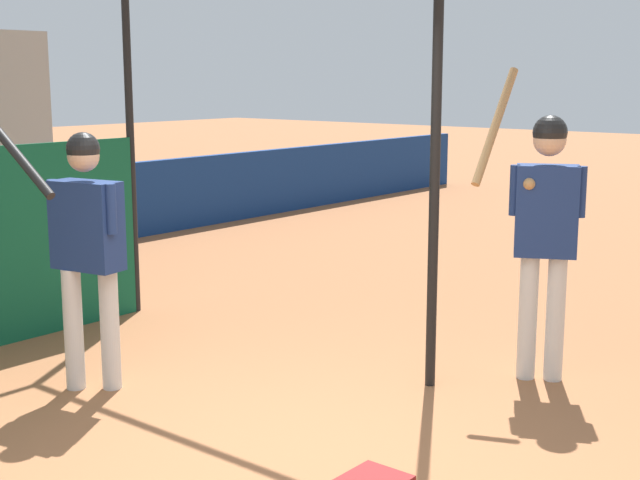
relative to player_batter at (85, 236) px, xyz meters
The scene contains 3 objects.
ground_plane 2.25m from the player_batter, 94.73° to the right, with size 60.00×60.00×0.00m, color #935B38.
player_batter is the anchor object (origin of this frame).
player_waiting 3.14m from the player_batter, 46.99° to the right, with size 0.64×0.64×2.19m.
Camera 1 is at (-3.39, -2.98, 2.13)m, focal length 50.00 mm.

